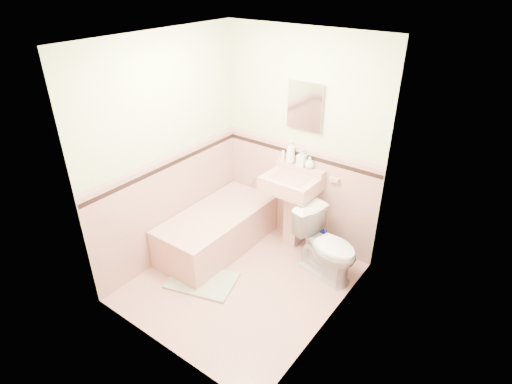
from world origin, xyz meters
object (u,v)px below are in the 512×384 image
Objects in this scene: bathtub at (218,231)px; soap_bottle_right at (310,163)px; shoe at (201,268)px; sink at (290,212)px; medicine_cabinet at (305,106)px; soap_bottle_left at (291,152)px; toilet at (327,245)px; bucket at (316,240)px; soap_bottle_mid at (302,158)px.

soap_bottle_right reaches higher than bathtub.
soap_bottle_right is 0.99× the size of shoe.
sink is 6.86× the size of soap_bottle_right.
bathtub is 0.90m from sink.
soap_bottle_right is at bearing -14.98° from medicine_cabinet.
soap_bottle_left reaches higher than toilet.
toilet is (0.60, -0.20, -0.10)m from sink.
bucket is (0.19, -0.05, -0.95)m from soap_bottle_right.
bathtub is at bearing -127.34° from soap_bottle_left.
soap_bottle_left is at bearing 180.00° from soap_bottle_right.
soap_bottle_right is at bearing 67.32° from toilet.
soap_bottle_mid is at bearing 169.86° from bucket.
bathtub is at bearing 88.92° from shoe.
sink is at bearing -121.92° from soap_bottle_right.
sink is 1.25m from medicine_cabinet.
bathtub is 1.33m from toilet.
sink reaches higher than toilet.
soap_bottle_mid is 0.11m from soap_bottle_right.
toilet is (0.59, -0.38, -0.74)m from soap_bottle_mid.
bucket is at bearing -6.75° from soap_bottle_left.
sink is at bearing -90.00° from medicine_cabinet.
medicine_cabinet is at bearing 70.90° from toilet.
medicine_cabinet reaches higher than soap_bottle_mid.
sink is 1.90× the size of medicine_cabinet.
shoe is at bearing -117.56° from soap_bottle_right.
shoe is at bearing -125.29° from bucket.
sink is at bearing 42.70° from shoe.
soap_bottle_left reaches higher than soap_bottle_mid.
soap_bottle_mid reaches higher than bucket.
toilet is (0.74, -0.38, -0.77)m from soap_bottle_left.
soap_bottle_mid is at bearing -73.09° from medicine_cabinet.
medicine_cabinet is 0.66× the size of toilet.
soap_bottle_mid is 1.67m from shoe.
sink is 4.61× the size of soap_bottle_mid.
soap_bottle_right is at bearing 41.87° from bathtub.
medicine_cabinet is 3.60× the size of soap_bottle_right.
bucket is at bearing -10.14° from soap_bottle_mid.
sink is at bearing -52.47° from soap_bottle_left.
sink is 1.21m from shoe.
toilet is (0.60, -0.41, -1.33)m from medicine_cabinet.
soap_bottle_left is 1.32× the size of soap_bottle_mid.
soap_bottle_right is 0.55× the size of bucket.
bathtub is 2.01× the size of toilet.
bucket reaches higher than shoe.
soap_bottle_right is 0.93m from toilet.
soap_bottle_right is 0.18× the size of toilet.
soap_bottle_mid is at bearing 180.00° from soap_bottle_right.
bucket is at bearing -15.34° from medicine_cabinet.
bucket is (0.44, -0.05, -1.02)m from soap_bottle_left.
soap_bottle_mid reaches higher than sink.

